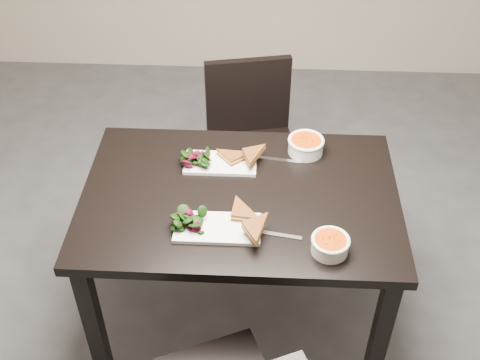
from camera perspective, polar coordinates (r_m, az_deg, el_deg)
The scene contains 12 objects.
table at distance 2.34m, azimuth 0.00°, elevation -3.13°, with size 1.20×0.80×0.75m.
chair_far at distance 3.00m, azimuth 1.07°, elevation 4.18°, with size 0.50×0.50×0.85m.
plate_near at distance 2.13m, azimuth -2.13°, elevation -4.57°, with size 0.30×0.15×0.02m, color white.
sandwich_near at distance 2.12m, azimuth -0.36°, elevation -3.73°, with size 0.15×0.11×0.05m, color #934E1E, non-canonical shape.
salad_near at distance 2.12m, azimuth -4.85°, elevation -3.92°, with size 0.10×0.09×0.04m, color black, non-canonical shape.
soup_bowl_near at distance 2.06m, azimuth 8.54°, elevation -6.02°, with size 0.13×0.13×0.06m.
cutlery_near at distance 2.12m, azimuth 3.46°, elevation -5.16°, with size 0.18×0.02×0.00m, color silver.
plate_far at distance 2.40m, azimuth -1.86°, elevation 1.60°, with size 0.29×0.14×0.01m, color white.
sandwich_far at distance 2.37m, azimuth -0.33°, elevation 1.90°, with size 0.14×0.11×0.05m, color #934E1E, non-canonical shape.
salad_far at distance 2.39m, azimuth -4.26°, elevation 2.17°, with size 0.09×0.08×0.04m, color black, non-canonical shape.
soup_bowl_far at distance 2.46m, azimuth 6.26°, elevation 3.34°, with size 0.15×0.15×0.07m.
cutlery_far at distance 2.43m, azimuth 3.70°, elevation 1.94°, with size 0.18×0.02×0.00m, color silver.
Camera 1 is at (-0.15, -1.41, 2.27)m, focal length 45.05 mm.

